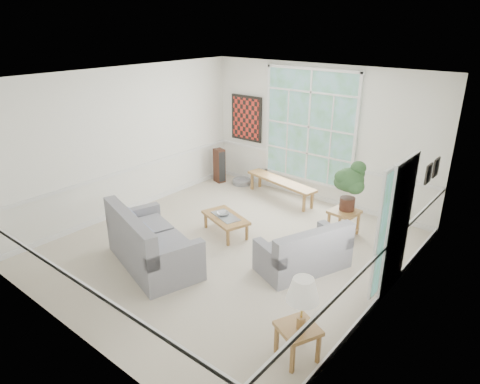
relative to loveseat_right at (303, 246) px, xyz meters
The scene contains 24 objects.
floor 1.46m from the loveseat_right, 169.18° to the right, with size 5.50×6.00×0.01m, color #C0B49E.
ceiling 2.96m from the loveseat_right, 169.18° to the right, with size 5.50×6.00×0.02m, color white.
wall_back 3.26m from the loveseat_right, 116.73° to the left, with size 5.50×0.02×3.00m, color white.
wall_front 3.71m from the loveseat_right, 112.90° to the right, with size 5.50×0.02×3.00m, color white.
wall_left 4.28m from the loveseat_right, behind, with size 0.02×6.00×3.00m, color white.
wall_right 1.78m from the loveseat_right, 10.87° to the right, with size 0.02×6.00×3.00m, color white.
window_back 3.37m from the loveseat_right, 120.34° to the left, with size 2.30×0.08×2.40m, color white.
entry_door 1.52m from the loveseat_right, 14.18° to the left, with size 0.08×0.90×2.10m, color white.
door_sidelight 1.56m from the loveseat_right, 12.43° to the right, with size 0.08×0.26×1.90m, color white.
wall_art 4.44m from the loveseat_right, 141.09° to the left, with size 0.90×0.06×1.10m, color maroon.
wall_frame_near 2.30m from the loveseat_right, 48.15° to the left, with size 0.04×0.26×0.32m, color black.
wall_frame_far 2.58m from the loveseat_right, 54.78° to the left, with size 0.04×0.26×0.32m, color black.
loveseat_right is the anchor object (origin of this frame).
loveseat_front 2.47m from the loveseat_right, 143.84° to the right, with size 1.85×0.96×1.00m, color gray.
coffee_table 1.80m from the loveseat_right, behind, with size 0.98×0.53×0.36m, color olive.
pewter_bowl 1.85m from the loveseat_right, behind, with size 0.28×0.28×0.07m, color gray.
window_bench 2.97m from the loveseat_right, 131.23° to the left, with size 1.90×0.37×0.44m, color olive.
end_table 1.53m from the loveseat_right, 91.09° to the left, with size 0.50×0.50×0.50m, color olive.
houseplant 1.69m from the loveseat_right, 90.75° to the left, with size 0.57×0.57×0.97m, color #2B4E27, non-canonical shape.
side_table 2.07m from the loveseat_right, 60.29° to the right, with size 0.45×0.45×0.46m, color olive.
table_lamp 2.11m from the loveseat_right, 59.52° to the right, with size 0.39×0.39×0.68m, color silver, non-canonical shape.
pet_bed 4.03m from the loveseat_right, 143.50° to the left, with size 0.47×0.47×0.14m, color slate.
floor_speaker 4.36m from the loveseat_right, 150.07° to the left, with size 0.27×0.21×0.86m, color #3A1E14.
cat 0.53m from the loveseat_right, 77.59° to the left, with size 0.30×0.21×0.14m, color black.
Camera 1 is at (4.45, -5.13, 3.83)m, focal length 32.00 mm.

